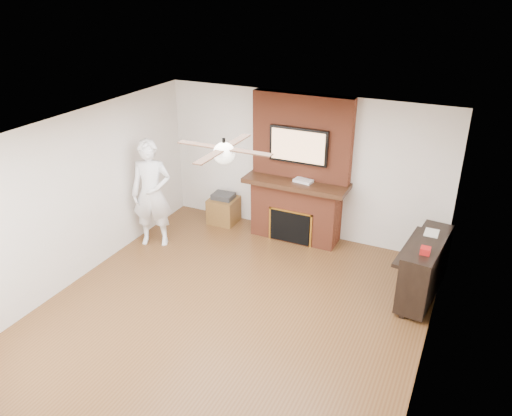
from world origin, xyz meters
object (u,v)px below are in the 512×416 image
at_px(fireplace, 298,184).
at_px(person, 152,194).
at_px(side_table, 224,209).
at_px(piano, 424,267).

xyz_separation_m(fireplace, person, (-2.10, -1.28, -0.07)).
xyz_separation_m(fireplace, side_table, (-1.42, -0.07, -0.73)).
height_order(person, side_table, person).
bearing_deg(fireplace, side_table, -177.30).
relative_size(fireplace, side_table, 4.38).
relative_size(person, piano, 1.32).
distance_m(side_table, piano, 3.82).
height_order(fireplace, piano, fireplace).
bearing_deg(piano, fireplace, 163.16).
xyz_separation_m(fireplace, piano, (2.28, -0.96, -0.52)).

